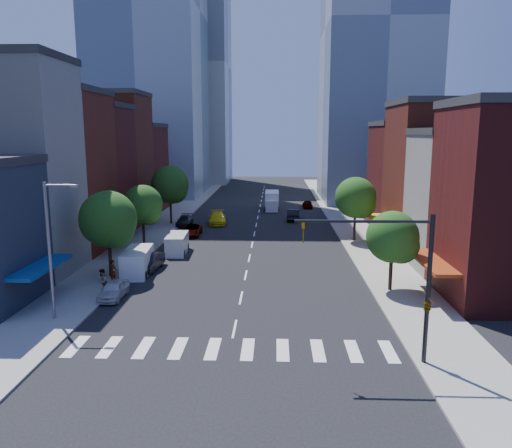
{
  "coord_description": "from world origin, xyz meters",
  "views": [
    {
      "loc": [
        2.51,
        -29.68,
        12.21
      ],
      "look_at": [
        0.99,
        9.5,
        5.0
      ],
      "focal_mm": 35.0,
      "sensor_mm": 36.0,
      "label": 1
    }
  ],
  "objects_px": {
    "parked_car_second": "(150,262)",
    "parked_car_third": "(192,230)",
    "cargo_van_far": "(177,244)",
    "parked_car_rear": "(185,221)",
    "cargo_van_near": "(137,262)",
    "pedestrian_near": "(114,272)",
    "traffic_car_oncoming": "(293,215)",
    "box_truck": "(272,201)",
    "pedestrian_far": "(102,282)",
    "taxi": "(217,218)",
    "parked_car_front": "(114,290)",
    "traffic_car_far": "(308,204)"
  },
  "relations": [
    {
      "from": "parked_car_rear",
      "to": "box_truck",
      "type": "xyz_separation_m",
      "value": [
        11.5,
        14.56,
        0.69
      ]
    },
    {
      "from": "pedestrian_far",
      "to": "parked_car_third",
      "type": "bearing_deg",
      "value": 161.5
    },
    {
      "from": "traffic_car_oncoming",
      "to": "traffic_car_far",
      "type": "xyz_separation_m",
      "value": [
        2.74,
        11.81,
        -0.15
      ]
    },
    {
      "from": "box_truck",
      "to": "pedestrian_near",
      "type": "distance_m",
      "value": 42.89
    },
    {
      "from": "traffic_car_oncoming",
      "to": "pedestrian_near",
      "type": "xyz_separation_m",
      "value": [
        -15.6,
        -31.12,
        0.35
      ]
    },
    {
      "from": "cargo_van_far",
      "to": "traffic_car_far",
      "type": "bearing_deg",
      "value": 61.4
    },
    {
      "from": "parked_car_front",
      "to": "traffic_car_oncoming",
      "type": "distance_m",
      "value": 37.25
    },
    {
      "from": "parked_car_second",
      "to": "parked_car_third",
      "type": "bearing_deg",
      "value": 89.33
    },
    {
      "from": "traffic_car_oncoming",
      "to": "traffic_car_far",
      "type": "height_order",
      "value": "traffic_car_oncoming"
    },
    {
      "from": "parked_car_rear",
      "to": "cargo_van_far",
      "type": "relative_size",
      "value": 0.96
    },
    {
      "from": "cargo_van_far",
      "to": "traffic_car_oncoming",
      "type": "height_order",
      "value": "cargo_van_far"
    },
    {
      "from": "traffic_car_oncoming",
      "to": "box_truck",
      "type": "bearing_deg",
      "value": -69.1
    },
    {
      "from": "parked_car_rear",
      "to": "traffic_car_oncoming",
      "type": "xyz_separation_m",
      "value": [
        14.6,
        4.65,
        0.13
      ]
    },
    {
      "from": "cargo_van_near",
      "to": "cargo_van_far",
      "type": "relative_size",
      "value": 1.12
    },
    {
      "from": "cargo_van_near",
      "to": "taxi",
      "type": "relative_size",
      "value": 0.96
    },
    {
      "from": "parked_car_third",
      "to": "traffic_car_far",
      "type": "distance_m",
      "value": 27.64
    },
    {
      "from": "parked_car_third",
      "to": "traffic_car_oncoming",
      "type": "distance_m",
      "value": 16.85
    },
    {
      "from": "box_truck",
      "to": "parked_car_third",
      "type": "bearing_deg",
      "value": -114.46
    },
    {
      "from": "parked_car_second",
      "to": "traffic_car_far",
      "type": "height_order",
      "value": "parked_car_second"
    },
    {
      "from": "cargo_van_far",
      "to": "pedestrian_near",
      "type": "relative_size",
      "value": 2.41
    },
    {
      "from": "parked_car_rear",
      "to": "cargo_van_far",
      "type": "distance_m",
      "value": 15.63
    },
    {
      "from": "parked_car_rear",
      "to": "taxi",
      "type": "distance_m",
      "value": 4.43
    },
    {
      "from": "parked_car_second",
      "to": "parked_car_rear",
      "type": "distance_m",
      "value": 21.81
    },
    {
      "from": "parked_car_third",
      "to": "pedestrian_near",
      "type": "distance_m",
      "value": 20.16
    },
    {
      "from": "cargo_van_near",
      "to": "parked_car_second",
      "type": "bearing_deg",
      "value": 57.78
    },
    {
      "from": "parked_car_second",
      "to": "box_truck",
      "type": "distance_m",
      "value": 37.92
    },
    {
      "from": "parked_car_third",
      "to": "parked_car_front",
      "type": "bearing_deg",
      "value": -96.1
    },
    {
      "from": "taxi",
      "to": "pedestrian_far",
      "type": "distance_m",
      "value": 30.97
    },
    {
      "from": "taxi",
      "to": "traffic_car_far",
      "type": "xyz_separation_m",
      "value": [
        13.13,
        15.08,
        -0.16
      ]
    },
    {
      "from": "parked_car_rear",
      "to": "traffic_car_far",
      "type": "xyz_separation_m",
      "value": [
        17.34,
        16.46,
        -0.02
      ]
    },
    {
      "from": "cargo_van_far",
      "to": "traffic_car_far",
      "type": "distance_m",
      "value": 35.45
    },
    {
      "from": "box_truck",
      "to": "cargo_van_far",
      "type": "bearing_deg",
      "value": -107.75
    },
    {
      "from": "cargo_van_far",
      "to": "pedestrian_far",
      "type": "height_order",
      "value": "pedestrian_far"
    },
    {
      "from": "parked_car_rear",
      "to": "cargo_van_near",
      "type": "xyz_separation_m",
      "value": [
        0.01,
        -23.21,
        0.43
      ]
    },
    {
      "from": "parked_car_second",
      "to": "pedestrian_far",
      "type": "bearing_deg",
      "value": -99.37
    },
    {
      "from": "pedestrian_near",
      "to": "pedestrian_far",
      "type": "bearing_deg",
      "value": 177.75
    },
    {
      "from": "taxi",
      "to": "box_truck",
      "type": "relative_size",
      "value": 0.78
    },
    {
      "from": "traffic_car_far",
      "to": "pedestrian_far",
      "type": "height_order",
      "value": "pedestrian_far"
    },
    {
      "from": "cargo_van_near",
      "to": "box_truck",
      "type": "bearing_deg",
      "value": 68.4
    },
    {
      "from": "cargo_van_far",
      "to": "box_truck",
      "type": "bearing_deg",
      "value": 69.5
    },
    {
      "from": "traffic_car_oncoming",
      "to": "parked_car_front",
      "type": "bearing_deg",
      "value": 70.43
    },
    {
      "from": "parked_car_second",
      "to": "pedestrian_near",
      "type": "distance_m",
      "value": 5.0
    },
    {
      "from": "parked_car_second",
      "to": "pedestrian_near",
      "type": "xyz_separation_m",
      "value": [
        -1.75,
        -4.67,
        0.38
      ]
    },
    {
      "from": "parked_car_third",
      "to": "cargo_van_near",
      "type": "xyz_separation_m",
      "value": [
        -1.99,
        -16.67,
        0.44
      ]
    },
    {
      "from": "box_truck",
      "to": "pedestrian_near",
      "type": "relative_size",
      "value": 3.59
    },
    {
      "from": "parked_car_second",
      "to": "cargo_van_far",
      "type": "relative_size",
      "value": 0.96
    },
    {
      "from": "parked_car_third",
      "to": "cargo_van_near",
      "type": "relative_size",
      "value": 0.88
    },
    {
      "from": "parked_car_rear",
      "to": "parked_car_second",
      "type": "bearing_deg",
      "value": -88.79
    },
    {
      "from": "traffic_car_oncoming",
      "to": "cargo_van_far",
      "type": "bearing_deg",
      "value": 61.51
    },
    {
      "from": "parked_car_second",
      "to": "cargo_van_far",
      "type": "xyz_separation_m",
      "value": [
        1.26,
        6.29,
        0.23
      ]
    }
  ]
}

